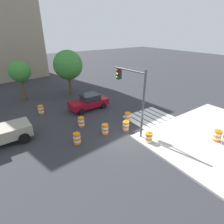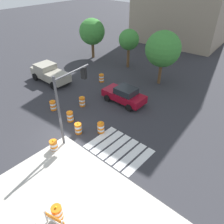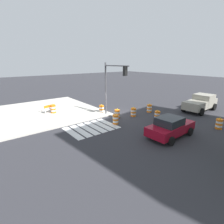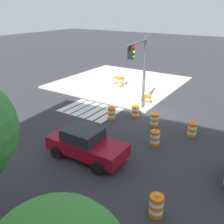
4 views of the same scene
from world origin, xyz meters
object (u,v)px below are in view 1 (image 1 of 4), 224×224
(traffic_barrel_opposite_curb, at_px, (81,122))
(street_tree_streetside_far, at_px, (20,72))
(traffic_light_pole, at_px, (133,90))
(traffic_barrel_on_sidewalk, at_px, (217,136))
(sports_car, at_px, (89,102))
(traffic_barrel_lane_center, at_px, (77,138))
(traffic_barrel_far_curb, at_px, (105,129))
(traffic_barrel_near_corner, at_px, (149,138))
(traffic_barrel_median_near, at_px, (128,117))
(traffic_barrel_crosswalk_end, at_px, (41,110))
(street_tree_streetside_near, at_px, (68,65))
(traffic_barrel_median_far, at_px, (126,126))

(traffic_barrel_opposite_curb, height_order, street_tree_streetside_far, street_tree_streetside_far)
(traffic_light_pole, bearing_deg, traffic_barrel_on_sidewalk, -47.27)
(sports_car, relative_size, traffic_barrel_lane_center, 4.24)
(traffic_barrel_opposite_curb, bearing_deg, traffic_barrel_lane_center, -123.38)
(traffic_barrel_far_curb, bearing_deg, traffic_barrel_near_corner, -57.31)
(sports_car, height_order, traffic_barrel_lane_center, sports_car)
(traffic_barrel_median_near, bearing_deg, traffic_barrel_far_curb, -167.79)
(traffic_barrel_lane_center, bearing_deg, traffic_light_pole, -15.10)
(traffic_barrel_on_sidewalk, bearing_deg, traffic_barrel_near_corner, 146.24)
(street_tree_streetside_far, bearing_deg, traffic_barrel_crosswalk_end, -85.26)
(traffic_barrel_lane_center, xyz_separation_m, traffic_barrel_on_sidewalk, (9.12, -6.23, 0.15))
(street_tree_streetside_near, bearing_deg, traffic_barrel_median_near, -83.31)
(traffic_barrel_far_curb, distance_m, traffic_barrel_lane_center, 2.58)
(traffic_barrel_far_curb, distance_m, street_tree_streetside_near, 12.08)
(sports_car, height_order, traffic_light_pole, traffic_light_pole)
(traffic_barrel_median_far, xyz_separation_m, traffic_light_pole, (0.11, -0.52, 3.46))
(traffic_barrel_far_curb, height_order, street_tree_streetside_near, street_tree_streetside_near)
(traffic_barrel_near_corner, xyz_separation_m, traffic_barrel_median_near, (1.05, 3.81, 0.00))
(street_tree_streetside_near, bearing_deg, traffic_barrel_on_sidewalk, -74.93)
(traffic_barrel_crosswalk_end, height_order, traffic_barrel_lane_center, same)
(traffic_barrel_far_curb, xyz_separation_m, traffic_barrel_lane_center, (-2.58, 0.07, 0.00))
(traffic_barrel_crosswalk_end, height_order, traffic_barrel_on_sidewalk, traffic_barrel_on_sidewalk)
(traffic_barrel_median_far, bearing_deg, traffic_barrel_opposite_curb, 133.98)
(traffic_barrel_far_curb, bearing_deg, traffic_barrel_median_near, 12.21)
(sports_car, height_order, traffic_barrel_far_curb, sports_car)
(sports_car, height_order, traffic_barrel_median_far, sports_car)
(traffic_barrel_median_near, relative_size, traffic_light_pole, 0.19)
(sports_car, relative_size, traffic_barrel_far_curb, 4.24)
(traffic_barrel_median_near, bearing_deg, traffic_light_pole, -122.93)
(traffic_barrel_lane_center, bearing_deg, sports_car, 53.36)
(traffic_barrel_on_sidewalk, xyz_separation_m, street_tree_streetside_near, (-4.74, 17.58, 3.34))
(street_tree_streetside_near, height_order, street_tree_streetside_far, street_tree_streetside_near)
(traffic_barrel_median_near, xyz_separation_m, street_tree_streetside_far, (-6.85, 12.10, 3.09))
(traffic_barrel_far_curb, distance_m, traffic_light_pole, 4.10)
(traffic_light_pole, xyz_separation_m, street_tree_streetside_near, (-0.09, 12.56, 0.04))
(traffic_barrel_median_far, xyz_separation_m, traffic_barrel_on_sidewalk, (4.75, -5.54, 0.15))
(traffic_barrel_median_near, distance_m, street_tree_streetside_near, 11.38)
(traffic_barrel_crosswalk_end, distance_m, traffic_light_pole, 10.53)
(traffic_light_pole, bearing_deg, traffic_barrel_lane_center, 164.90)
(traffic_barrel_lane_center, distance_m, traffic_light_pole, 5.78)
(sports_car, bearing_deg, traffic_barrel_far_curb, -105.08)
(traffic_barrel_crosswalk_end, distance_m, street_tree_streetside_near, 7.45)
(traffic_barrel_near_corner, bearing_deg, traffic_barrel_on_sidewalk, -33.76)
(traffic_barrel_crosswalk_end, bearing_deg, street_tree_streetside_far, 94.74)
(sports_car, height_order, traffic_barrel_on_sidewalk, sports_car)
(traffic_barrel_far_curb, distance_m, street_tree_streetside_far, 13.67)
(traffic_light_pole, relative_size, street_tree_streetside_far, 1.13)
(traffic_barrel_median_near, height_order, traffic_barrel_on_sidewalk, traffic_barrel_on_sidewalk)
(traffic_barrel_near_corner, xyz_separation_m, traffic_barrel_opposite_curb, (-3.10, 5.49, 0.00))
(traffic_barrel_median_far, bearing_deg, street_tree_streetside_near, 89.91)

